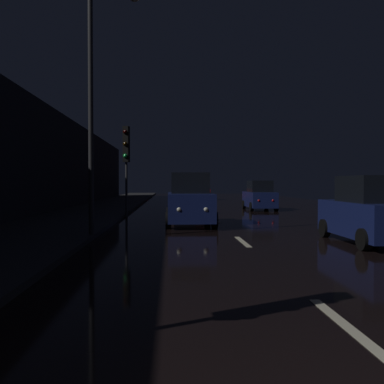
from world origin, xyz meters
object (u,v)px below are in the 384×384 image
(streetlamp_overhead, at_px, (104,75))
(car_parked_right_far, at_px, (259,196))
(traffic_light_far_left, at_px, (126,151))
(car_distant_taillights, at_px, (201,192))
(car_parked_right_near, at_px, (369,212))
(car_approaching_headlights, at_px, (190,201))

(streetlamp_overhead, xyz_separation_m, car_parked_right_far, (8.10, 13.78, -4.36))
(traffic_light_far_left, xyz_separation_m, car_distant_taillights, (5.65, 21.50, -2.62))
(streetlamp_overhead, xyz_separation_m, car_distant_taillights, (5.43, 30.11, -4.37))
(traffic_light_far_left, height_order, streetlamp_overhead, streetlamp_overhead)
(traffic_light_far_left, distance_m, car_parked_right_far, 10.14)
(car_parked_right_near, bearing_deg, car_approaching_headlights, 42.13)
(streetlamp_overhead, bearing_deg, car_parked_right_far, 59.57)
(car_distant_taillights, bearing_deg, car_parked_right_near, -175.14)
(traffic_light_far_left, bearing_deg, streetlamp_overhead, 13.02)
(traffic_light_far_left, relative_size, streetlamp_overhead, 0.60)
(streetlamp_overhead, relative_size, car_approaching_headlights, 1.81)
(streetlamp_overhead, bearing_deg, car_distant_taillights, 79.78)
(traffic_light_far_left, relative_size, car_distant_taillights, 1.26)
(streetlamp_overhead, relative_size, car_parked_right_far, 2.07)
(car_parked_right_far, relative_size, car_distant_taillights, 1.02)
(streetlamp_overhead, distance_m, car_distant_taillights, 30.90)
(traffic_light_far_left, bearing_deg, car_distant_taillights, 176.76)
(traffic_light_far_left, distance_m, car_distant_taillights, 22.38)
(car_approaching_headlights, bearing_deg, streetlamp_overhead, -34.18)
(traffic_light_far_left, bearing_deg, car_parked_right_far, 133.36)
(car_parked_right_far, xyz_separation_m, car_parked_right_near, (-0.00, -15.11, 0.03))
(car_approaching_headlights, relative_size, car_parked_right_far, 1.14)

